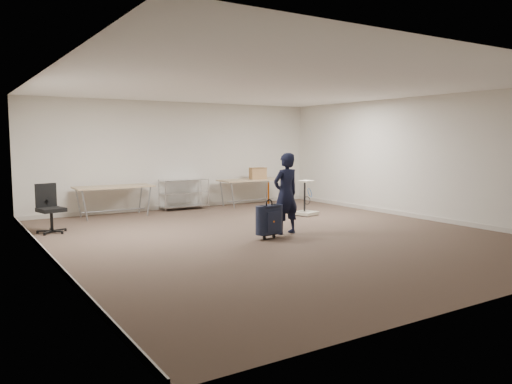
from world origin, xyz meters
TOP-DOWN VIEW (x-y plane):
  - ground at (0.00, 0.00)m, footprint 9.00×9.00m
  - room_shell at (0.00, 1.38)m, footprint 8.00×9.00m
  - folding_table_left at (-1.90, 3.95)m, footprint 1.80×0.75m
  - folding_table_right at (1.90, 3.95)m, footprint 1.80×0.75m
  - wire_shelf at (0.00, 4.20)m, footprint 1.22×0.47m
  - person at (0.28, 0.03)m, footprint 0.60×0.42m
  - suitcase at (-0.27, -0.22)m, footprint 0.41×0.28m
  - office_chair at (-3.55, 2.57)m, footprint 0.58×0.58m
  - equipment_cart at (2.08, 1.70)m, footprint 0.56×0.56m
  - cardboard_box at (2.10, 3.90)m, footprint 0.49×0.41m

SIDE VIEW (x-z plane):
  - ground at x=0.00m, z-range 0.00..0.00m
  - room_shell at x=0.00m, z-range -4.45..4.55m
  - equipment_cart at x=2.08m, z-range -0.20..0.64m
  - office_chair at x=-3.55m, z-range -0.19..0.77m
  - suitcase at x=-0.27m, z-range -0.17..0.88m
  - wire_shelf at x=0.00m, z-range 0.04..0.84m
  - folding_table_left at x=-1.90m, z-range 0.31..1.04m
  - folding_table_right at x=1.90m, z-range 0.31..1.04m
  - person at x=0.28m, z-range 0.00..1.57m
  - cardboard_box at x=2.10m, z-range 0.73..1.05m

